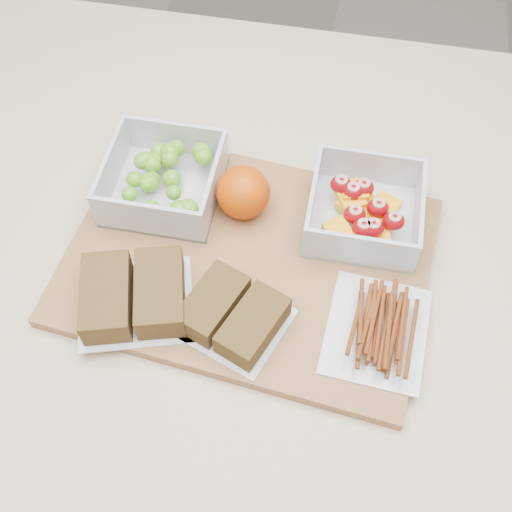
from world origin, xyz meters
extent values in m
plane|color=gray|center=(0.00, 0.00, 0.00)|extent=(4.00, 4.00, 0.00)
cube|color=beige|center=(0.00, 0.00, 0.45)|extent=(1.20, 0.90, 0.90)
cube|color=#986A3F|center=(0.01, 0.00, 0.91)|extent=(0.45, 0.34, 0.02)
cube|color=silver|center=(-0.11, 0.08, 0.92)|extent=(0.14, 0.14, 0.01)
cube|color=silver|center=(-0.11, 0.14, 0.94)|extent=(0.14, 0.01, 0.06)
cube|color=silver|center=(-0.11, 0.01, 0.94)|extent=(0.14, 0.01, 0.06)
cube|color=silver|center=(-0.05, 0.08, 0.94)|extent=(0.01, 0.13, 0.06)
cube|color=silver|center=(-0.18, 0.08, 0.94)|extent=(0.01, 0.13, 0.06)
sphere|color=#5EA522|center=(-0.13, 0.07, 0.94)|extent=(0.02, 0.02, 0.02)
sphere|color=#5EA522|center=(-0.15, 0.07, 0.95)|extent=(0.02, 0.02, 0.02)
sphere|color=#5EA522|center=(-0.11, 0.11, 0.95)|extent=(0.02, 0.02, 0.02)
sphere|color=#5EA522|center=(-0.11, 0.09, 0.94)|extent=(0.02, 0.02, 0.02)
sphere|color=#5EA522|center=(-0.15, 0.10, 0.95)|extent=(0.02, 0.02, 0.02)
sphere|color=#5EA522|center=(-0.13, 0.08, 0.94)|extent=(0.02, 0.02, 0.02)
sphere|color=#5EA522|center=(-0.14, 0.10, 0.95)|extent=(0.02, 0.02, 0.02)
sphere|color=#5EA522|center=(-0.07, 0.03, 0.95)|extent=(0.02, 0.02, 0.02)
sphere|color=#5EA522|center=(-0.08, 0.13, 0.95)|extent=(0.02, 0.02, 0.02)
sphere|color=#5EA522|center=(-0.11, 0.11, 0.95)|extent=(0.02, 0.02, 0.02)
sphere|color=#5EA522|center=(-0.15, 0.05, 0.95)|extent=(0.02, 0.02, 0.02)
sphere|color=#5EA522|center=(-0.07, 0.12, 0.95)|extent=(0.02, 0.02, 0.02)
sphere|color=#5EA522|center=(-0.12, 0.03, 0.94)|extent=(0.02, 0.02, 0.02)
sphere|color=#5EA522|center=(-0.12, 0.12, 0.95)|extent=(0.02, 0.02, 0.02)
sphere|color=#5EA522|center=(-0.13, 0.10, 0.94)|extent=(0.02, 0.02, 0.02)
sphere|color=#5EA522|center=(-0.11, 0.12, 0.95)|extent=(0.02, 0.02, 0.02)
sphere|color=#5EA522|center=(-0.08, 0.03, 0.95)|extent=(0.02, 0.02, 0.02)
sphere|color=#5EA522|center=(-0.07, 0.03, 0.93)|extent=(0.02, 0.02, 0.02)
sphere|color=#5EA522|center=(-0.13, 0.10, 0.95)|extent=(0.02, 0.02, 0.02)
sphere|color=#5EA522|center=(-0.13, 0.07, 0.94)|extent=(0.02, 0.02, 0.02)
sphere|color=#5EA522|center=(-0.13, 0.12, 0.94)|extent=(0.02, 0.02, 0.02)
sphere|color=#5EA522|center=(-0.09, 0.06, 0.95)|extent=(0.02, 0.02, 0.02)
cube|color=silver|center=(0.13, 0.08, 0.92)|extent=(0.13, 0.13, 0.01)
cube|color=silver|center=(0.13, 0.14, 0.94)|extent=(0.13, 0.01, 0.06)
cube|color=silver|center=(0.13, 0.02, 0.94)|extent=(0.13, 0.01, 0.06)
cube|color=silver|center=(0.20, 0.08, 0.94)|extent=(0.01, 0.12, 0.06)
cube|color=silver|center=(0.07, 0.08, 0.94)|extent=(0.01, 0.12, 0.06)
cube|color=orange|center=(0.14, 0.06, 0.93)|extent=(0.04, 0.04, 0.01)
cube|color=orange|center=(0.12, 0.10, 0.93)|extent=(0.05, 0.05, 0.01)
cube|color=orange|center=(0.14, 0.09, 0.93)|extent=(0.04, 0.05, 0.01)
cube|color=orange|center=(0.16, 0.10, 0.93)|extent=(0.04, 0.05, 0.01)
cube|color=orange|center=(0.12, 0.09, 0.94)|extent=(0.04, 0.04, 0.01)
cube|color=orange|center=(0.12, 0.10, 0.94)|extent=(0.04, 0.03, 0.01)
cube|color=orange|center=(0.11, 0.04, 0.94)|extent=(0.04, 0.04, 0.01)
cube|color=orange|center=(0.15, 0.05, 0.93)|extent=(0.04, 0.04, 0.01)
cube|color=orange|center=(0.12, 0.09, 0.93)|extent=(0.04, 0.04, 0.01)
ellipsoid|color=#980712|center=(0.15, 0.08, 0.95)|extent=(0.03, 0.02, 0.02)
ellipsoid|color=#980712|center=(0.14, 0.05, 0.95)|extent=(0.03, 0.02, 0.02)
ellipsoid|color=#980712|center=(0.10, 0.11, 0.95)|extent=(0.03, 0.02, 0.02)
ellipsoid|color=#980712|center=(0.17, 0.06, 0.95)|extent=(0.03, 0.02, 0.02)
ellipsoid|color=#980712|center=(0.12, 0.10, 0.95)|extent=(0.03, 0.02, 0.02)
ellipsoid|color=#980712|center=(0.13, 0.05, 0.95)|extent=(0.03, 0.02, 0.02)
ellipsoid|color=#980712|center=(0.12, 0.07, 0.95)|extent=(0.03, 0.02, 0.02)
ellipsoid|color=#980712|center=(0.13, 0.11, 0.95)|extent=(0.03, 0.02, 0.02)
sphere|color=#CE4704|center=(-0.01, 0.07, 0.95)|extent=(0.07, 0.07, 0.07)
cube|color=silver|center=(-0.11, -0.08, 0.92)|extent=(0.15, 0.14, 0.00)
cube|color=brown|center=(-0.13, -0.09, 0.94)|extent=(0.08, 0.11, 0.04)
cube|color=brown|center=(-0.08, -0.07, 0.94)|extent=(0.08, 0.11, 0.04)
cube|color=silver|center=(0.01, -0.08, 0.92)|extent=(0.14, 0.13, 0.00)
cube|color=brown|center=(-0.02, -0.07, 0.93)|extent=(0.07, 0.10, 0.03)
cube|color=brown|center=(0.03, -0.09, 0.93)|extent=(0.07, 0.10, 0.03)
cube|color=silver|center=(0.16, -0.06, 0.92)|extent=(0.12, 0.14, 0.00)
camera|label=1|loc=(0.09, -0.39, 1.55)|focal=45.00mm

